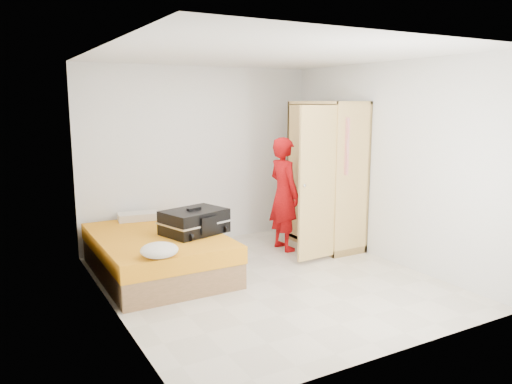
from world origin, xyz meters
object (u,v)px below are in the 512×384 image
person (284,194)px  suitcase (194,222)px  round_cushion (159,250)px  bed (158,254)px  wardrobe (325,179)px

person → suitcase: (-1.50, -0.32, -0.16)m
suitcase → round_cushion: suitcase is taller
bed → round_cushion: (-0.27, -0.90, 0.32)m
person → bed: bearing=92.8°
person → round_cushion: size_ratio=4.06×
person → wardrobe: bearing=-108.1°
bed → wardrobe: size_ratio=0.96×
bed → person: size_ratio=1.26×
suitcase → wardrobe: bearing=-12.6°
bed → person: (1.91, 0.13, 0.55)m
round_cushion → suitcase: bearing=46.1°
wardrobe → person: bearing=163.1°
bed → person: bearing=4.0°
wardrobe → bed: bearing=179.0°
bed → round_cushion: bearing=-106.8°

